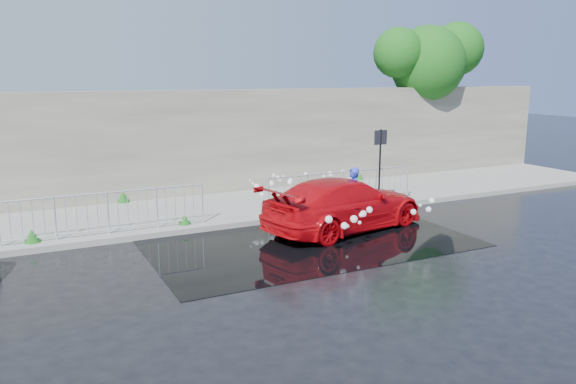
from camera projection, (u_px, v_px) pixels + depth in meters
name	position (u px, v px, depth m)	size (l,w,h in m)	color
ground	(308.00, 254.00, 13.23)	(90.00, 90.00, 0.00)	black
pavement	(233.00, 207.00, 17.60)	(30.00, 4.00, 0.15)	slate
curb	(258.00, 222.00, 15.84)	(30.00, 0.25, 0.16)	slate
retaining_wall	(209.00, 142.00, 19.16)	(30.00, 0.60, 3.50)	#5E594F
puddle	(307.00, 240.00, 14.32)	(8.00, 5.00, 0.01)	black
sign_post	(380.00, 154.00, 17.42)	(0.45, 0.06, 2.50)	black
tree	(430.00, 59.00, 22.93)	(5.12, 3.08, 6.32)	#332114
railing_left	(108.00, 211.00, 14.28)	(5.05, 0.05, 1.10)	silver
railing_right	(342.00, 187.00, 17.32)	(5.05, 0.05, 1.10)	silver
weeds	(232.00, 204.00, 17.01)	(12.17, 3.93, 0.37)	#134A14
water_spray	(330.00, 198.00, 15.79)	(3.51, 5.38, 1.06)	white
red_car	(344.00, 204.00, 15.21)	(1.99, 4.89, 1.42)	#B9070E
person	(353.00, 196.00, 15.67)	(0.59, 0.39, 1.62)	#273AC6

